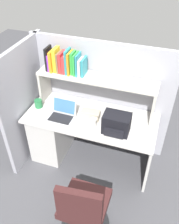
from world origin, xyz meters
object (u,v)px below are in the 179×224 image
Objects in this scene: laptop at (62,114)px; backpack at (116,124)px; office_chair at (84,212)px; paper_cup at (94,122)px; snack_canister at (38,104)px; computer_mouse at (149,131)px; tissue_box at (91,115)px.

backpack reaches higher than laptop.
backpack is 0.32× the size of office_chair.
backpack is 0.97m from office_chair.
snack_canister is (-0.78, 0.12, -0.00)m from paper_cup.
laptop is 3.02× the size of computer_mouse.
snack_canister is at bearing -51.75° from office_chair.
snack_canister is at bearing 166.23° from laptop.
backpack is 2.87× the size of snack_canister.
laptop is 0.34m from tissue_box.
tissue_box is (-0.08, 0.13, -0.00)m from paper_cup.
tissue_box is at bearing 15.82° from laptop.
tissue_box is at bearing 122.32° from paper_cup.
snack_canister is 1.43m from office_chair.
paper_cup is 0.48× the size of tissue_box.
backpack is 1.36× the size of tissue_box.
office_chair is at bearing -45.63° from snack_canister.
paper_cup is 0.79m from snack_canister.
backpack reaches higher than computer_mouse.
laptop is 1.43× the size of tissue_box.
computer_mouse is (0.36, 0.10, -0.10)m from backpack.
paper_cup is 0.15m from tissue_box.
backpack is at bearing -25.82° from tissue_box.
tissue_box is (-0.71, 0.03, 0.03)m from computer_mouse.
computer_mouse is at bearing 8.79° from paper_cup.
tissue_box is 2.10× the size of snack_canister.
tissue_box is 0.70m from snack_canister.
tissue_box reaches higher than computer_mouse.
backpack reaches higher than office_chair.
computer_mouse is at bearing -120.87° from office_chair.
backpack is at bearing -101.61° from office_chair.
paper_cup reaches higher than tissue_box.
office_chair reaches higher than tissue_box.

